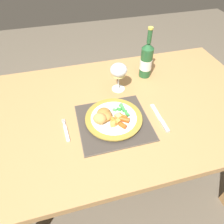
{
  "coord_description": "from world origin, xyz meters",
  "views": [
    {
      "loc": [
        -0.21,
        -0.68,
        1.42
      ],
      "look_at": [
        -0.05,
        -0.07,
        0.78
      ],
      "focal_mm": 32.0,
      "sensor_mm": 36.0,
      "label": 1
    }
  ],
  "objects_px": {
    "table_knife": "(161,120)",
    "wine_glass": "(119,71)",
    "dinner_plate": "(114,119)",
    "bottle": "(146,60)",
    "fork": "(66,131)",
    "dining_table": "(117,118)"
  },
  "relations": [
    {
      "from": "fork",
      "to": "bottle",
      "type": "bearing_deg",
      "value": 32.59
    },
    {
      "from": "fork",
      "to": "table_knife",
      "type": "relative_size",
      "value": 0.74
    },
    {
      "from": "dinner_plate",
      "to": "table_knife",
      "type": "relative_size",
      "value": 1.42
    },
    {
      "from": "dinner_plate",
      "to": "wine_glass",
      "type": "xyz_separation_m",
      "value": [
        0.08,
        0.22,
        0.1
      ]
    },
    {
      "from": "fork",
      "to": "bottle",
      "type": "xyz_separation_m",
      "value": [
        0.49,
        0.31,
        0.1
      ]
    },
    {
      "from": "table_knife",
      "to": "fork",
      "type": "bearing_deg",
      "value": 174.28
    },
    {
      "from": "bottle",
      "to": "dining_table",
      "type": "bearing_deg",
      "value": -136.46
    },
    {
      "from": "fork",
      "to": "table_knife",
      "type": "height_order",
      "value": "table_knife"
    },
    {
      "from": "table_knife",
      "to": "wine_glass",
      "type": "distance_m",
      "value": 0.32
    },
    {
      "from": "dinner_plate",
      "to": "fork",
      "type": "height_order",
      "value": "dinner_plate"
    },
    {
      "from": "dinner_plate",
      "to": "fork",
      "type": "xyz_separation_m",
      "value": [
        -0.22,
        -0.01,
        -0.01
      ]
    },
    {
      "from": "dining_table",
      "to": "wine_glass",
      "type": "relative_size",
      "value": 9.59
    },
    {
      "from": "dining_table",
      "to": "dinner_plate",
      "type": "bearing_deg",
      "value": -116.62
    },
    {
      "from": "dinner_plate",
      "to": "bottle",
      "type": "bearing_deg",
      "value": 48.47
    },
    {
      "from": "bottle",
      "to": "table_knife",
      "type": "bearing_deg",
      "value": -99.03
    },
    {
      "from": "dinner_plate",
      "to": "fork",
      "type": "relative_size",
      "value": 1.93
    },
    {
      "from": "fork",
      "to": "dinner_plate",
      "type": "bearing_deg",
      "value": 2.14
    },
    {
      "from": "fork",
      "to": "table_knife",
      "type": "distance_m",
      "value": 0.43
    },
    {
      "from": "dining_table",
      "to": "dinner_plate",
      "type": "height_order",
      "value": "dinner_plate"
    },
    {
      "from": "fork",
      "to": "bottle",
      "type": "height_order",
      "value": "bottle"
    },
    {
      "from": "dining_table",
      "to": "bottle",
      "type": "xyz_separation_m",
      "value": [
        0.22,
        0.21,
        0.19
      ]
    },
    {
      "from": "dining_table",
      "to": "wine_glass",
      "type": "xyz_separation_m",
      "value": [
        0.04,
        0.13,
        0.2
      ]
    }
  ]
}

